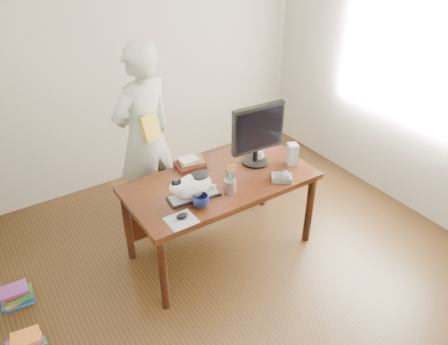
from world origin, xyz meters
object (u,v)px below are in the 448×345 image
keyboard (194,196)px  book_pile_b (16,295)px  person (144,137)px  mouse (182,216)px  speaker (292,154)px  pen_cup (230,184)px  book_stack (190,164)px  calculator (255,145)px  cat (192,185)px  monitor (258,132)px  baseball (260,156)px  desk (216,190)px  coffee_mug (201,201)px  phone (282,177)px

keyboard → book_pile_b: 1.63m
person → book_pile_b: person is taller
mouse → speaker: 1.21m
pen_cup → book_stack: bearing=99.4°
mouse → calculator: size_ratio=0.42×
cat → monitor: 0.78m
cat → calculator: bearing=29.5°
mouse → baseball: baseball is taller
book_stack → monitor: bearing=-19.7°
person → keyboard: bearing=73.6°
speaker → book_pile_b: bearing=-170.6°
desk → mouse: mouse is taller
cat → coffee_mug: bearing=-84.6°
desk → person: (-0.31, 0.75, 0.29)m
cat → monitor: (0.74, 0.15, 0.19)m
keyboard → speaker: speaker is taller
book_pile_b → keyboard: bearing=-17.6°
coffee_mug → book_stack: 0.59m
cat → book_stack: 0.47m
desk → cat: bearing=-151.9°
speaker → person: size_ratio=0.11×
mouse → coffee_mug: bearing=15.1°
pen_cup → baseball: size_ratio=3.07×
calculator → desk: bearing=-178.1°
monitor → baseball: size_ratio=6.81×
calculator → person: 1.03m
baseball → mouse: bearing=-159.5°
coffee_mug → calculator: 1.04m
keyboard → coffee_mug: size_ratio=3.31×
mouse → person: (0.21, 1.11, 0.11)m
cat → phone: (0.76, -0.18, -0.10)m
person → desk: bearing=96.5°
mouse → speaker: bearing=7.9°
keyboard → book_pile_b: keyboard is taller
coffee_mug → calculator: (0.90, 0.52, -0.02)m
keyboard → mouse: bearing=-131.8°
desk → phone: phone is taller
calculator → person: person is taller
desk → book_pile_b: size_ratio=6.20×
speaker → person: bearing=156.7°
mouse → person: person is taller
baseball → book_pile_b: (-2.20, 0.26, -0.72)m
monitor → mouse: bearing=-156.8°
desk → pen_cup: (-0.03, -0.26, 0.22)m
cat → book_pile_b: (-1.39, 0.45, -0.80)m
keyboard → monitor: 0.80m
book_stack → phone: bearing=-40.7°
book_stack → book_pile_b: bearing=-174.5°
mouse → book_pile_b: bearing=152.3°
coffee_mug → book_pile_b: coffee_mug is taller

